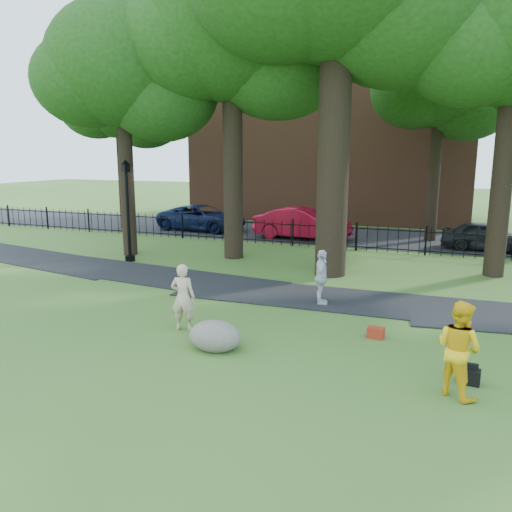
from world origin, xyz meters
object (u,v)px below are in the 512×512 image
at_px(boulder, 215,334).
at_px(man, 459,349).
at_px(lamppost, 128,212).
at_px(woman, 183,297).
at_px(red_sedan, 303,223).

bearing_deg(boulder, man, -4.01).
bearing_deg(man, lamppost, 6.79).
height_order(boulder, lamppost, lamppost).
bearing_deg(man, boulder, 34.00).
relative_size(woman, boulder, 1.38).
height_order(woman, red_sedan, woman).
height_order(lamppost, red_sedan, lamppost).
distance_m(boulder, lamppost, 10.46).
distance_m(woman, boulder, 1.61).
relative_size(man, lamppost, 0.43).
xyz_separation_m(boulder, red_sedan, (-2.40, 15.01, 0.46)).
relative_size(woman, lamppost, 0.41).
bearing_deg(man, woman, 27.26).
height_order(man, lamppost, lamppost).
height_order(woman, boulder, woman).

